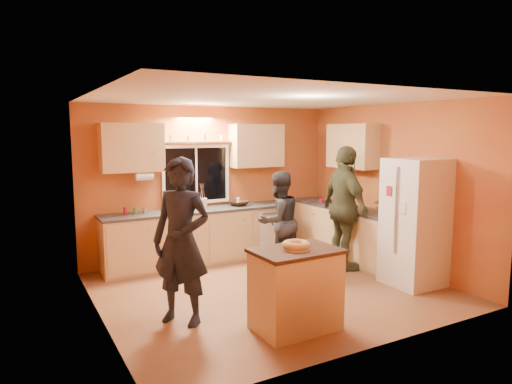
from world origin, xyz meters
TOP-DOWN VIEW (x-y plane):
  - ground at (0.00, 0.00)m, footprint 4.50×4.50m
  - room_shell at (0.12, 0.41)m, footprint 4.54×4.04m
  - back_counter at (0.01, 1.70)m, footprint 4.23×0.62m
  - right_counter at (1.95, 0.50)m, footprint 0.62×1.84m
  - refrigerator at (1.89, -0.80)m, footprint 0.72×0.70m
  - island at (-0.42, -1.25)m, footprint 0.95×0.65m
  - bundt_pastry at (-0.42, -1.25)m, footprint 0.31×0.31m
  - person_left at (-1.45, -0.47)m, footprint 0.80×0.82m
  - person_center at (0.56, 0.71)m, footprint 0.83×0.69m
  - person_right at (1.50, 0.25)m, footprint 0.64×1.20m
  - mixing_bowl at (0.38, 1.73)m, footprint 0.41×0.41m
  - utensil_crock at (-0.28, 1.74)m, footprint 0.14×0.14m
  - potted_plant at (1.89, -0.16)m, footprint 0.33×0.31m
  - red_box at (1.90, 1.30)m, footprint 0.18×0.15m

SIDE VIEW (x-z plane):
  - ground at x=0.00m, z-range 0.00..0.00m
  - back_counter at x=0.01m, z-range 0.00..0.90m
  - right_counter at x=1.95m, z-range 0.00..0.90m
  - island at x=-0.42m, z-range 0.01..0.91m
  - person_center at x=0.56m, z-range 0.00..1.56m
  - refrigerator at x=1.89m, z-range 0.00..1.80m
  - red_box at x=1.90m, z-range 0.90..0.97m
  - mixing_bowl at x=0.38m, z-range 0.90..0.98m
  - person_left at x=-1.45m, z-range 0.00..1.89m
  - bundt_pastry at x=-0.42m, z-range 0.90..0.99m
  - person_right at x=1.50m, z-range 0.00..1.95m
  - utensil_crock at x=-0.28m, z-range 0.90..1.07m
  - potted_plant at x=1.89m, z-range 0.90..1.19m
  - room_shell at x=0.12m, z-range 0.31..2.92m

